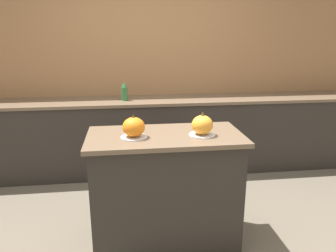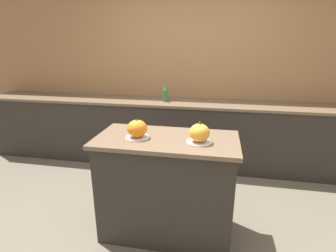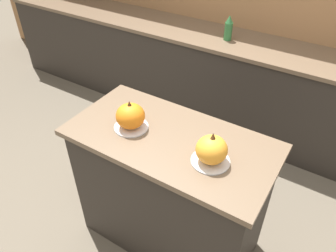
# 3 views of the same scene
# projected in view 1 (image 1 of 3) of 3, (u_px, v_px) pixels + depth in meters

# --- Properties ---
(ground_plane) EXTENTS (12.00, 12.00, 0.00)m
(ground_plane) POSITION_uv_depth(u_px,v_px,m) (165.00, 240.00, 2.80)
(ground_plane) COLOR #665B4C
(wall_back) EXTENTS (8.00, 0.06, 2.50)m
(wall_back) POSITION_uv_depth(u_px,v_px,m) (148.00, 70.00, 4.21)
(wall_back) COLOR #9E7047
(wall_back) RESTS_ON ground_plane
(kitchen_island) EXTENTS (1.21, 0.61, 0.95)m
(kitchen_island) POSITION_uv_depth(u_px,v_px,m) (165.00, 189.00, 2.67)
(kitchen_island) COLOR #2D2823
(kitchen_island) RESTS_ON ground_plane
(back_counter) EXTENTS (6.00, 0.60, 0.93)m
(back_counter) POSITION_uv_depth(u_px,v_px,m) (151.00, 135.00, 4.11)
(back_counter) COLOR #2D2823
(back_counter) RESTS_ON ground_plane
(pumpkin_cake_left) EXTENTS (0.20, 0.20, 0.18)m
(pumpkin_cake_left) POSITION_uv_depth(u_px,v_px,m) (134.00, 128.00, 2.45)
(pumpkin_cake_left) COLOR silver
(pumpkin_cake_left) RESTS_ON kitchen_island
(pumpkin_cake_right) EXTENTS (0.20, 0.20, 0.19)m
(pumpkin_cake_right) POSITION_uv_depth(u_px,v_px,m) (202.00, 126.00, 2.50)
(pumpkin_cake_right) COLOR silver
(pumpkin_cake_right) RESTS_ON kitchen_island
(bottle_tall) EXTENTS (0.07, 0.07, 0.22)m
(bottle_tall) POSITION_uv_depth(u_px,v_px,m) (124.00, 91.00, 3.88)
(bottle_tall) COLOR #2D6B38
(bottle_tall) RESTS_ON back_counter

